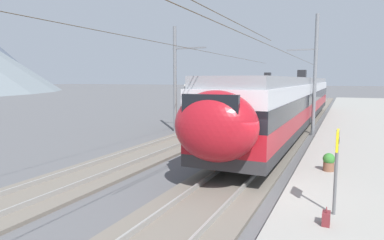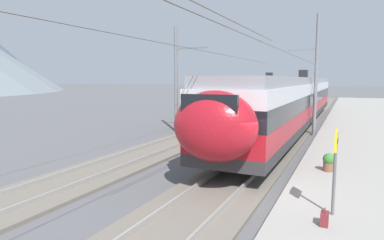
{
  "view_description": "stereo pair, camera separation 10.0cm",
  "coord_description": "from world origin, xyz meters",
  "views": [
    {
      "loc": [
        -10.39,
        -2.44,
        3.73
      ],
      "look_at": [
        2.84,
        3.62,
        1.97
      ],
      "focal_mm": 31.46,
      "sensor_mm": 36.0,
      "label": 1
    },
    {
      "loc": [
        -10.35,
        -2.53,
        3.73
      ],
      "look_at": [
        2.84,
        3.62,
        1.97
      ],
      "focal_mm": 31.46,
      "sensor_mm": 36.0,
      "label": 2
    }
  ],
  "objects": [
    {
      "name": "ground_plane",
      "position": [
        0.0,
        0.0,
        0.0
      ],
      "size": [
        400.0,
        400.0,
        0.0
      ],
      "primitive_type": "plane",
      "color": "#565659"
    },
    {
      "name": "catenary_mast_mid",
      "position": [
        13.3,
        -0.41,
        4.1
      ],
      "size": [
        38.13,
        2.03,
        7.94
      ],
      "color": "slate",
      "rests_on": "ground"
    },
    {
      "name": "potted_plant_platform_edge",
      "position": [
        3.05,
        -1.98,
        0.65
      ],
      "size": [
        0.44,
        0.44,
        0.69
      ],
      "color": "brown",
      "rests_on": "platform_slab"
    },
    {
      "name": "handbag_near_sign",
      "position": [
        -2.1,
        -2.16,
        0.44
      ],
      "size": [
        0.32,
        0.18,
        0.45
      ],
      "color": "maroon",
      "rests_on": "platform_slab"
    },
    {
      "name": "catenary_mast_far_side",
      "position": [
        10.87,
        8.46,
        3.9
      ],
      "size": [
        38.13,
        2.5,
        7.39
      ],
      "color": "slate",
      "rests_on": "ground"
    },
    {
      "name": "track_near",
      "position": [
        0.0,
        1.2,
        0.07
      ],
      "size": [
        120.0,
        3.0,
        0.28
      ],
      "color": "#6B6359",
      "rests_on": "ground"
    },
    {
      "name": "track_far",
      "position": [
        0.0,
        6.41,
        0.07
      ],
      "size": [
        120.0,
        3.0,
        0.28
      ],
      "color": "#6B6359",
      "rests_on": "ground"
    },
    {
      "name": "train_far_track",
      "position": [
        25.9,
        6.41,
        2.23
      ],
      "size": [
        32.95,
        2.86,
        4.27
      ],
      "color": "#2D2D30",
      "rests_on": "track_far"
    },
    {
      "name": "train_near_platform",
      "position": [
        15.52,
        1.2,
        2.23
      ],
      "size": [
        33.88,
        3.02,
        4.27
      ],
      "color": "#2D2D30",
      "rests_on": "track_near"
    },
    {
      "name": "platform_sign",
      "position": [
        -1.33,
        -2.31,
        1.88
      ],
      "size": [
        0.7,
        0.08,
        2.18
      ],
      "color": "#59595B",
      "rests_on": "platform_slab"
    }
  ]
}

